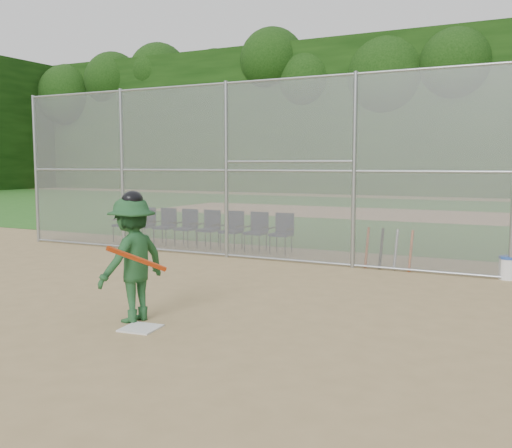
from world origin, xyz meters
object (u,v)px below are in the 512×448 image
at_px(home_plate, 141,328).
at_px(batter_at_plate, 132,259).
at_px(water_cooler, 508,268).
at_px(chair_0, 124,224).

xyz_separation_m(home_plate, batter_at_plate, (-0.33, 0.27, 0.85)).
bearing_deg(batter_at_plate, water_cooler, 50.42).
bearing_deg(home_plate, batter_at_plate, 140.58).
height_order(batter_at_plate, water_cooler, batter_at_plate).
distance_m(batter_at_plate, chair_0, 8.38).
bearing_deg(water_cooler, batter_at_plate, -129.58).
height_order(batter_at_plate, chair_0, batter_at_plate).
xyz_separation_m(batter_at_plate, chair_0, (-5.42, 6.38, -0.39)).
xyz_separation_m(water_cooler, chair_0, (-9.87, 1.00, 0.26)).
bearing_deg(chair_0, water_cooler, -5.77).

